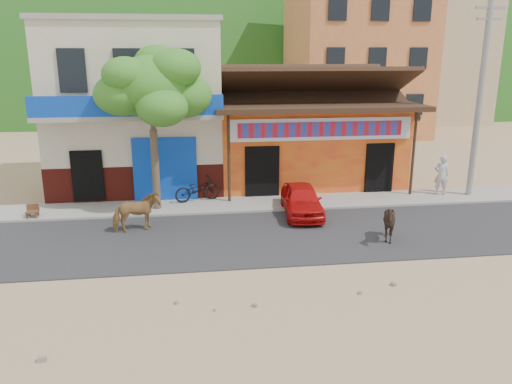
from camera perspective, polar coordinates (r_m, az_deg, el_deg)
The scene contains 17 objects.
ground at distance 14.34m, azimuth 6.39°, elevation -8.43°, with size 120.00×120.00×0.00m, color #9E825B.
road at distance 16.59m, azimuth 4.31°, elevation -4.91°, with size 60.00×5.00×0.04m, color #28282B.
sidewalk at distance 19.84m, azimuth 2.24°, elevation -1.31°, with size 60.00×2.00×0.12m, color gray.
dance_club at distance 23.65m, azimuth 5.42°, elevation 5.72°, with size 8.00×6.00×3.60m, color orange.
cafe_building at distance 22.92m, azimuth -13.32°, elevation 9.35°, with size 7.00×6.00×7.00m, color beige.
apartment_front at distance 38.71m, azimuth 11.26°, elevation 15.53°, with size 9.00×9.00×12.00m, color #CC723F.
apartment_rear at distance 47.73m, azimuth 19.40°, elevation 13.72°, with size 8.00×8.00×10.00m, color tan.
hillside at distance 82.99m, azimuth -5.73°, elevation 19.73°, with size 100.00×40.00×24.00m, color #194C14.
tree at distance 18.73m, azimuth -11.66°, elevation 6.98°, with size 3.00×3.00×6.00m, color #2D721E, non-canonical shape.
utility_pole at distance 22.02m, azimuth 24.22°, elevation 9.81°, with size 0.24×0.24×8.00m, color gray.
cow_tan at distance 17.11m, azimuth -13.50°, elevation -2.29°, with size 0.70×1.55×1.31m, color olive.
cow_dark at distance 16.30m, azimuth 15.01°, elevation -3.40°, with size 1.00×1.13×1.24m, color black.
red_car at distance 18.45m, azimuth 5.23°, elevation -0.88°, with size 1.34×3.34×1.14m, color red.
scooter at distance 19.95m, azimuth -6.70°, elevation 0.32°, with size 0.64×1.84×0.97m, color black.
pedestrian at distance 22.07m, azimuth 20.44°, elevation 1.83°, with size 0.60×0.39×1.65m, color silver.
cafe_chair_left at distance 19.59m, azimuth -24.27°, elevation -1.46°, with size 0.39×0.39×0.84m, color #4E341A, non-canonical shape.
cafe_chair_right at distance 19.59m, azimuth -24.27°, elevation -1.46°, with size 0.39×0.39×0.84m, color #4E261A, non-canonical shape.
Camera 1 is at (-3.31, -12.70, 5.80)m, focal length 35.00 mm.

